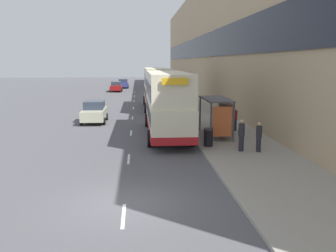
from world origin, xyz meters
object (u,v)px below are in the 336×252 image
(double_decker_bus_near, at_px, (167,102))
(pedestrian_3, at_px, (259,137))
(double_decker_bus_ahead, at_px, (157,87))
(pedestrian_1, at_px, (241,135))
(car_1, at_px, (123,84))
(car_2, at_px, (152,83))
(litter_bin, at_px, (208,137))
(car_3, at_px, (94,112))
(pedestrian_at_shelter, at_px, (235,119))
(car_0, at_px, (116,87))
(bus_shelter, at_px, (219,110))
(pedestrian_2, at_px, (222,116))

(double_decker_bus_near, xyz_separation_m, pedestrian_3, (4.55, -5.58, -1.31))
(double_decker_bus_ahead, distance_m, pedestrian_1, 20.73)
(car_1, height_order, car_2, car_2)
(pedestrian_3, relative_size, litter_bin, 1.55)
(pedestrian_3, bearing_deg, car_1, 99.96)
(double_decker_bus_near, xyz_separation_m, car_2, (0.72, 47.55, -1.40))
(double_decker_bus_ahead, relative_size, car_3, 2.74)
(double_decker_bus_ahead, relative_size, pedestrian_3, 6.88)
(pedestrian_at_shelter, bearing_deg, double_decker_bus_ahead, 108.55)
(car_0, bearing_deg, pedestrian_3, 102.86)
(double_decker_bus_near, height_order, pedestrian_3, double_decker_bus_near)
(bus_shelter, bearing_deg, car_2, 93.01)
(car_1, bearing_deg, double_decker_bus_near, 95.74)
(double_decker_bus_near, distance_m, car_0, 39.42)
(bus_shelter, relative_size, pedestrian_at_shelter, 2.53)
(car_2, distance_m, pedestrian_at_shelter, 47.00)
(double_decker_bus_ahead, bearing_deg, litter_bin, -84.05)
(car_0, height_order, pedestrian_at_shelter, pedestrian_at_shelter)
(pedestrian_3, xyz_separation_m, litter_bin, (-2.48, 1.54, -0.30))
(bus_shelter, xyz_separation_m, pedestrian_1, (0.35, -4.05, -0.84))
(pedestrian_2, height_order, litter_bin, pedestrian_2)
(car_2, bearing_deg, car_3, -98.65)
(litter_bin, bearing_deg, car_3, 127.10)
(car_1, distance_m, car_3, 41.41)
(car_1, relative_size, litter_bin, 4.29)
(pedestrian_2, relative_size, pedestrian_3, 0.98)
(car_0, distance_m, pedestrian_2, 37.94)
(car_2, height_order, pedestrian_1, pedestrian_1)
(double_decker_bus_near, xyz_separation_m, double_decker_bus_ahead, (0.09, 15.02, 0.00))
(pedestrian_1, height_order, pedestrian_2, pedestrian_1)
(car_0, distance_m, litter_bin, 43.72)
(car_0, relative_size, pedestrian_2, 2.84)
(pedestrian_at_shelter, bearing_deg, car_1, 101.67)
(double_decker_bus_near, distance_m, litter_bin, 4.82)
(car_3, relative_size, pedestrian_2, 2.56)
(pedestrian_2, xyz_separation_m, pedestrian_3, (0.20, -7.97, 0.02))
(pedestrian_3, bearing_deg, pedestrian_1, 166.63)
(pedestrian_3, bearing_deg, car_2, 94.12)
(bus_shelter, relative_size, car_1, 0.93)
(double_decker_bus_ahead, bearing_deg, car_3, -122.41)
(bus_shelter, distance_m, litter_bin, 3.22)
(car_2, relative_size, pedestrian_at_shelter, 2.38)
(pedestrian_2, bearing_deg, pedestrian_3, -88.54)
(pedestrian_2, bearing_deg, car_2, 94.59)
(car_2, height_order, pedestrian_3, car_2)
(double_decker_bus_ahead, xyz_separation_m, car_1, (-4.86, 32.47, -1.43))
(pedestrian_at_shelter, bearing_deg, pedestrian_1, -101.43)
(pedestrian_3, bearing_deg, car_3, 130.98)
(double_decker_bus_ahead, distance_m, car_2, 32.57)
(car_0, height_order, pedestrian_1, pedestrian_1)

